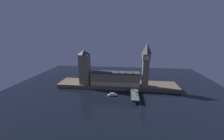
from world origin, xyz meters
TOP-DOWN VIEW (x-y plane):
  - ground_plane at (0.00, 0.00)m, footprint 400.00×400.00m
  - embankment at (0.00, 39.00)m, footprint 220.00×42.00m
  - parliament_hall at (-2.82, 29.59)m, footprint 86.65×18.54m
  - clock_tower at (49.60, 26.74)m, footprint 12.87×12.98m
  - victoria_tower at (-58.80, 30.30)m, footprint 17.96×17.96m
  - bridge at (30.99, -5.00)m, footprint 11.47×46.00m
  - car_northbound_lead at (28.47, 7.02)m, footprint 1.99×3.95m
  - car_southbound_lead at (33.52, -10.75)m, footprint 1.89×4.71m
  - car_southbound_trail at (33.52, -0.67)m, footprint 1.98×4.36m
  - pedestrian_near_rail at (25.95, -13.07)m, footprint 0.38×0.38m
  - pedestrian_mid_walk at (36.04, -5.66)m, footprint 0.38×0.38m
  - pedestrian_far_rail at (25.95, 8.95)m, footprint 0.38×0.38m
  - street_lamp_near at (25.55, -19.72)m, footprint 1.34×0.60m
  - street_lamp_mid at (36.44, -5.00)m, footprint 1.34×0.60m
  - boat_upstream at (-4.25, -3.41)m, footprint 17.17×7.25m

SIDE VIEW (x-z plane):
  - ground_plane at x=0.00m, z-range 0.00..0.00m
  - boat_upstream at x=-4.25m, z-range -0.65..4.17m
  - embankment at x=0.00m, z-range 0.00..6.87m
  - bridge at x=30.99m, z-range 1.06..7.68m
  - car_northbound_lead at x=28.47m, z-range 6.58..8.01m
  - car_southbound_lead at x=33.52m, z-range 6.58..8.03m
  - car_southbound_trail at x=33.52m, z-range 6.57..8.14m
  - pedestrian_near_rail at x=25.95m, z-range 6.66..8.23m
  - pedestrian_far_rail at x=25.95m, z-range 6.67..8.28m
  - pedestrian_mid_walk at x=36.04m, z-range 6.68..8.51m
  - street_lamp_near at x=25.55m, z-range 7.42..13.71m
  - street_lamp_mid at x=36.44m, z-range 7.49..14.41m
  - parliament_hall at x=-2.82m, z-range 4.41..33.43m
  - victoria_tower at x=-58.80m, z-range 4.01..72.31m
  - clock_tower at x=49.60m, z-range 9.18..86.06m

